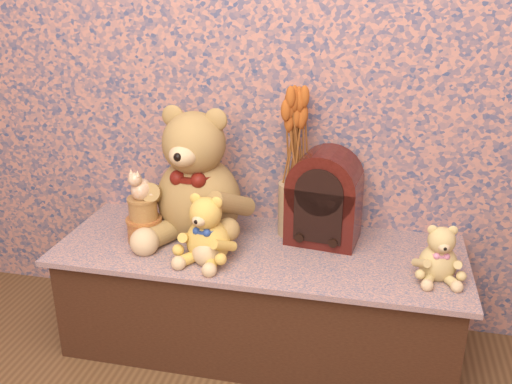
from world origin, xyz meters
TOP-DOWN VIEW (x-y plane):
  - display_shelf at (0.00, 1.23)m, footprint 1.49×0.56m
  - teddy_large at (-0.25, 1.31)m, footprint 0.47×0.54m
  - teddy_medium at (-0.16, 1.11)m, footprint 0.25×0.28m
  - teddy_small at (0.62, 1.15)m, footprint 0.19×0.21m
  - cathedral_radio at (0.22, 1.35)m, footprint 0.28×0.22m
  - ceramic_vase at (0.11, 1.38)m, footprint 0.15×0.15m
  - dried_stalks at (0.11, 1.38)m, footprint 0.22×0.22m
  - biscuit_tin_lower at (-0.43, 1.19)m, footprint 0.16×0.16m
  - biscuit_tin_upper at (-0.43, 1.19)m, footprint 0.13×0.13m
  - cat_figurine at (-0.43, 1.19)m, footprint 0.11×0.12m

SIDE VIEW (x-z plane):
  - display_shelf at x=0.00m, z-range 0.00..0.42m
  - biscuit_tin_lower at x=-0.43m, z-range 0.42..0.51m
  - teddy_small at x=0.62m, z-range 0.42..0.63m
  - ceramic_vase at x=0.11m, z-range 0.42..0.63m
  - teddy_medium at x=-0.16m, z-range 0.42..0.68m
  - biscuit_tin_upper at x=-0.43m, z-range 0.51..0.60m
  - cathedral_radio at x=0.22m, z-range 0.42..0.78m
  - cat_figurine at x=-0.43m, z-range 0.60..0.72m
  - teddy_large at x=-0.25m, z-range 0.42..0.96m
  - dried_stalks at x=0.11m, z-range 0.63..1.03m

